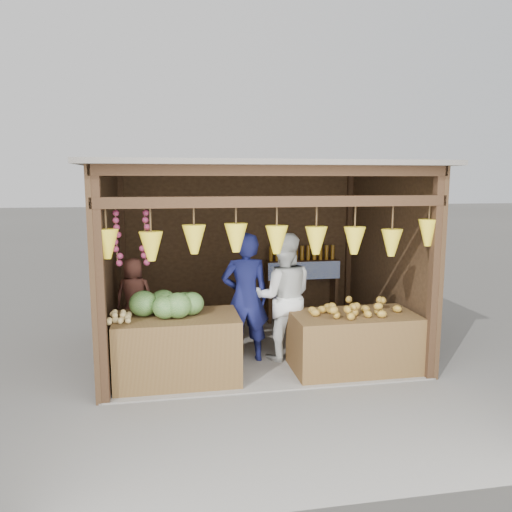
{
  "coord_description": "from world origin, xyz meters",
  "views": [
    {
      "loc": [
        -1.22,
        -6.85,
        2.44
      ],
      "look_at": [
        -0.0,
        -0.1,
        1.39
      ],
      "focal_mm": 35.0,
      "sensor_mm": 36.0,
      "label": 1
    }
  ],
  "objects_px": {
    "man_standing": "(245,298)",
    "vendor_seated": "(134,296)",
    "counter_right": "(353,342)",
    "counter_left": "(178,349)",
    "woman_standing": "(283,297)"
  },
  "relations": [
    {
      "from": "woman_standing",
      "to": "man_standing",
      "type": "bearing_deg",
      "value": 8.53
    },
    {
      "from": "man_standing",
      "to": "counter_right",
      "type": "bearing_deg",
      "value": 157.1
    },
    {
      "from": "counter_left",
      "to": "vendor_seated",
      "type": "height_order",
      "value": "vendor_seated"
    },
    {
      "from": "man_standing",
      "to": "woman_standing",
      "type": "distance_m",
      "value": 0.52
    },
    {
      "from": "man_standing",
      "to": "vendor_seated",
      "type": "distance_m",
      "value": 1.54
    },
    {
      "from": "counter_right",
      "to": "woman_standing",
      "type": "height_order",
      "value": "woman_standing"
    },
    {
      "from": "counter_right",
      "to": "vendor_seated",
      "type": "xyz_separation_m",
      "value": [
        -2.79,
        1.02,
        0.49
      ]
    },
    {
      "from": "counter_left",
      "to": "woman_standing",
      "type": "relative_size",
      "value": 0.85
    },
    {
      "from": "man_standing",
      "to": "woman_standing",
      "type": "relative_size",
      "value": 1.01
    },
    {
      "from": "counter_right",
      "to": "man_standing",
      "type": "height_order",
      "value": "man_standing"
    },
    {
      "from": "vendor_seated",
      "to": "woman_standing",
      "type": "bearing_deg",
      "value": 178.47
    },
    {
      "from": "vendor_seated",
      "to": "counter_left",
      "type": "bearing_deg",
      "value": 130.76
    },
    {
      "from": "counter_left",
      "to": "vendor_seated",
      "type": "distance_m",
      "value": 1.21
    },
    {
      "from": "counter_left",
      "to": "woman_standing",
      "type": "xyz_separation_m",
      "value": [
        1.44,
        0.53,
        0.46
      ]
    },
    {
      "from": "man_standing",
      "to": "vendor_seated",
      "type": "bearing_deg",
      "value": -17.49
    }
  ]
}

